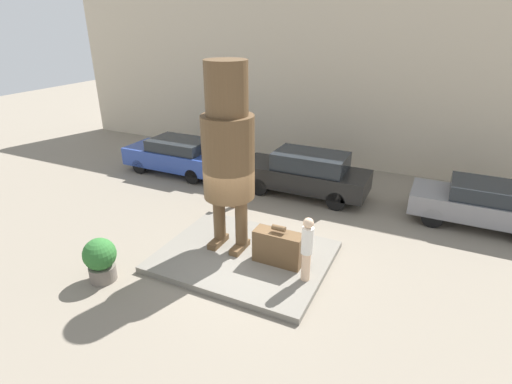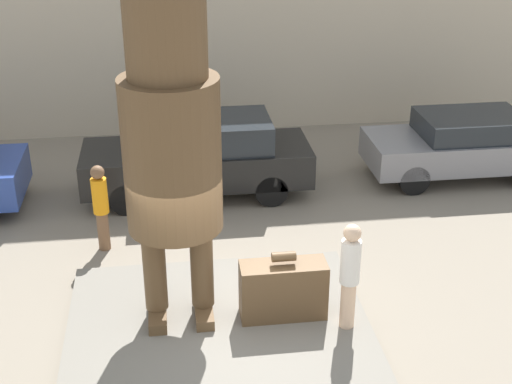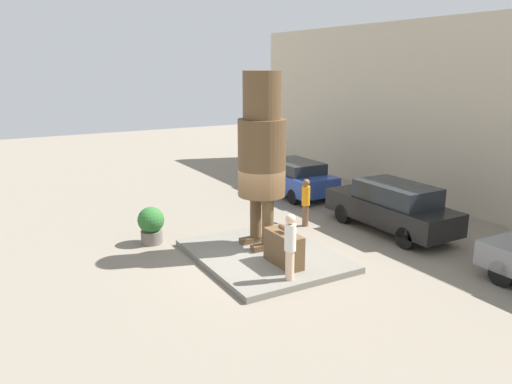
% 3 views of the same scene
% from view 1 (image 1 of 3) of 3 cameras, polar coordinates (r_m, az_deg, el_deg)
% --- Properties ---
extents(ground_plane, '(60.00, 60.00, 0.00)m').
position_cam_1_polar(ground_plane, '(11.30, -1.69, -9.55)').
color(ground_plane, gray).
extents(pedestal, '(4.56, 3.63, 0.17)m').
position_cam_1_polar(pedestal, '(11.25, -1.69, -9.18)').
color(pedestal, slate).
rests_on(pedestal, ground_plane).
extents(building_backdrop, '(28.00, 0.60, 7.18)m').
position_cam_1_polar(building_backdrop, '(18.12, 11.82, 15.03)').
color(building_backdrop, beige).
rests_on(building_backdrop, ground_plane).
extents(statue_figure, '(1.38, 1.38, 5.10)m').
position_cam_1_polar(statue_figure, '(10.38, -4.02, 6.67)').
color(statue_figure, brown).
rests_on(statue_figure, pedestal).
extents(giant_suitcase, '(1.31, 0.49, 1.11)m').
position_cam_1_polar(giant_suitcase, '(10.62, 3.20, -7.89)').
color(giant_suitcase, brown).
rests_on(giant_suitcase, pedestal).
extents(tourist, '(0.29, 0.29, 1.72)m').
position_cam_1_polar(tourist, '(9.79, 7.30, -7.77)').
color(tourist, beige).
rests_on(tourist, pedestal).
extents(parked_car_blue, '(4.37, 1.83, 1.49)m').
position_cam_1_polar(parked_car_blue, '(17.43, -11.25, 5.26)').
color(parked_car_blue, '#284293').
rests_on(parked_car_blue, ground_plane).
extents(parked_car_black, '(4.75, 1.74, 1.68)m').
position_cam_1_polar(parked_car_black, '(14.94, 7.08, 2.73)').
color(parked_car_black, black).
rests_on(parked_car_black, ground_plane).
extents(parked_car_grey, '(4.13, 1.74, 1.46)m').
position_cam_1_polar(parked_car_grey, '(14.54, 29.55, -1.38)').
color(parked_car_grey, gray).
rests_on(parked_car_grey, ground_plane).
extents(planter_pot, '(0.82, 0.82, 1.17)m').
position_cam_1_polar(planter_pot, '(10.90, -21.34, -8.88)').
color(planter_pot, '#70665B').
rests_on(planter_pot, ground_plane).
extents(worker_hivis, '(0.28, 0.28, 1.67)m').
position_cam_1_polar(worker_hivis, '(13.82, -3.36, 1.24)').
color(worker_hivis, brown).
rests_on(worker_hivis, ground_plane).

